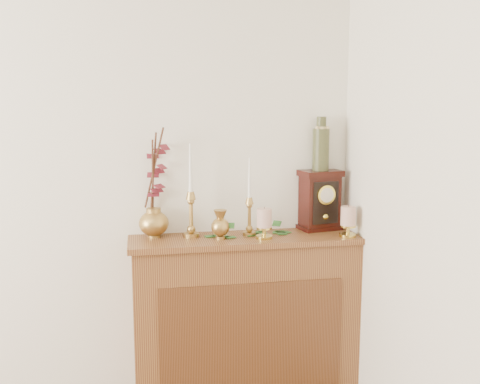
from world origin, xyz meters
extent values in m
cube|color=brown|center=(1.40, 2.10, 0.45)|extent=(1.20, 0.30, 0.90)
cube|color=brown|center=(1.40, 1.95, 0.41)|extent=(0.96, 0.01, 0.63)
cube|color=brown|center=(1.40, 2.10, 0.92)|extent=(1.24, 0.34, 0.03)
cylinder|color=tan|center=(1.11, 2.14, 0.94)|extent=(0.08, 0.08, 0.02)
sphere|color=tan|center=(1.11, 2.14, 0.97)|extent=(0.05, 0.05, 0.05)
cylinder|color=tan|center=(1.11, 2.14, 1.04)|extent=(0.02, 0.02, 0.14)
sphere|color=tan|center=(1.11, 2.14, 1.12)|extent=(0.04, 0.04, 0.04)
cone|color=tan|center=(1.11, 2.14, 1.15)|extent=(0.05, 0.05, 0.04)
cone|color=white|center=(1.11, 2.14, 1.30)|extent=(0.02, 0.02, 0.26)
cylinder|color=tan|center=(1.42, 2.13, 0.94)|extent=(0.07, 0.07, 0.02)
sphere|color=tan|center=(1.42, 2.13, 0.96)|extent=(0.04, 0.04, 0.04)
cylinder|color=tan|center=(1.42, 2.13, 1.03)|extent=(0.02, 0.02, 0.12)
sphere|color=tan|center=(1.42, 2.13, 1.09)|extent=(0.03, 0.03, 0.03)
cone|color=tan|center=(1.42, 2.13, 1.12)|extent=(0.05, 0.05, 0.03)
cone|color=white|center=(1.42, 2.13, 1.24)|extent=(0.02, 0.02, 0.22)
cylinder|color=tan|center=(1.26, 2.06, 0.94)|extent=(0.05, 0.05, 0.02)
sphere|color=tan|center=(1.26, 2.06, 1.00)|extent=(0.10, 0.10, 0.10)
cone|color=tan|center=(1.26, 2.06, 1.06)|extent=(0.07, 0.07, 0.05)
cylinder|color=tan|center=(0.92, 2.18, 0.94)|extent=(0.07, 0.07, 0.01)
ellipsoid|color=tan|center=(0.92, 2.18, 1.00)|extent=(0.16, 0.16, 0.13)
cylinder|color=tan|center=(0.92, 2.18, 1.07)|extent=(0.08, 0.08, 0.03)
cylinder|color=#472819|center=(0.92, 2.19, 1.26)|extent=(0.01, 0.10, 0.37)
cylinder|color=#472819|center=(0.92, 2.19, 1.28)|extent=(0.04, 0.07, 0.41)
cylinder|color=#472819|center=(0.93, 2.19, 1.29)|extent=(0.11, 0.10, 0.43)
cylinder|color=gold|center=(1.48, 2.04, 0.94)|extent=(0.09, 0.09, 0.02)
cylinder|color=gold|center=(1.48, 2.04, 0.96)|extent=(0.02, 0.02, 0.04)
cylinder|color=gold|center=(1.48, 2.04, 0.99)|extent=(0.08, 0.08, 0.01)
cylinder|color=beige|center=(1.48, 2.04, 1.04)|extent=(0.08, 0.08, 0.10)
cylinder|color=#472819|center=(1.48, 2.04, 1.09)|extent=(0.00, 0.00, 0.01)
cylinder|color=gold|center=(1.93, 2.00, 0.94)|extent=(0.09, 0.09, 0.02)
cylinder|color=gold|center=(1.93, 2.00, 0.96)|extent=(0.02, 0.02, 0.04)
cylinder|color=gold|center=(1.93, 2.00, 0.99)|extent=(0.08, 0.08, 0.01)
cylinder|color=beige|center=(1.93, 2.00, 1.04)|extent=(0.08, 0.08, 0.10)
cylinder|color=#472819|center=(1.93, 2.00, 1.10)|extent=(0.00, 0.00, 0.01)
cube|color=#2F6D29|center=(1.55, 2.18, 0.93)|extent=(0.05, 0.06, 0.00)
cube|color=#2F6D29|center=(1.35, 2.10, 0.93)|extent=(0.06, 0.05, 0.00)
cube|color=#2F6D29|center=(1.38, 2.19, 0.93)|extent=(0.06, 0.06, 0.00)
cube|color=#2F6D29|center=(1.22, 2.12, 0.93)|extent=(0.05, 0.04, 0.00)
cube|color=#2F6D29|center=(1.46, 2.07, 0.93)|extent=(0.04, 0.05, 0.00)
cube|color=#2F6D29|center=(1.45, 2.06, 0.93)|extent=(0.05, 0.06, 0.00)
cube|color=#2F6D29|center=(1.30, 2.06, 0.93)|extent=(0.06, 0.06, 0.00)
cube|color=#2F6D29|center=(1.60, 2.17, 0.93)|extent=(0.06, 0.06, 0.00)
cube|color=#2F6D29|center=(1.19, 2.12, 0.93)|extent=(0.06, 0.06, 0.00)
cube|color=#2F6D29|center=(1.21, 2.15, 0.93)|extent=(0.06, 0.05, 0.00)
cube|color=#2F6D29|center=(1.41, 2.18, 0.93)|extent=(0.05, 0.04, 0.00)
cube|color=#2F6D29|center=(1.45, 2.17, 0.93)|extent=(0.06, 0.06, 0.00)
cube|color=#2F6D29|center=(1.47, 2.12, 0.93)|extent=(0.06, 0.05, 0.00)
cube|color=#2F6D29|center=(1.62, 2.17, 0.93)|extent=(0.06, 0.06, 0.00)
cube|color=#2F6D29|center=(1.58, 2.19, 0.93)|extent=(0.06, 0.06, 0.00)
cube|color=#2F6D29|center=(1.25, 2.12, 0.98)|extent=(0.03, 0.05, 0.03)
cube|color=#2F6D29|center=(1.31, 2.06, 1.00)|extent=(0.05, 0.04, 0.03)
cube|color=#2F6D29|center=(1.57, 2.11, 0.99)|extent=(0.04, 0.05, 0.03)
cube|color=#330D0A|center=(1.84, 2.20, 0.94)|extent=(0.25, 0.19, 0.02)
cube|color=#330D0A|center=(1.84, 2.20, 1.09)|extent=(0.22, 0.17, 0.29)
cube|color=#330D0A|center=(1.84, 2.20, 1.25)|extent=(0.25, 0.19, 0.03)
cube|color=black|center=(1.85, 2.13, 1.09)|extent=(0.15, 0.04, 0.23)
cylinder|color=yellow|center=(1.85, 2.13, 1.14)|extent=(0.11, 0.03, 0.11)
cylinder|color=silver|center=(1.85, 2.13, 1.14)|extent=(0.08, 0.02, 0.08)
sphere|color=yellow|center=(1.85, 2.14, 1.01)|extent=(0.04, 0.04, 0.04)
cylinder|color=#162D23|center=(1.84, 2.20, 1.38)|extent=(0.09, 0.09, 0.23)
cylinder|color=#162D23|center=(1.84, 2.20, 1.52)|extent=(0.05, 0.05, 0.08)
cylinder|color=tan|center=(1.84, 2.20, 1.50)|extent=(0.06, 0.06, 0.02)
camera|label=1|loc=(0.85, -0.75, 1.64)|focal=42.00mm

